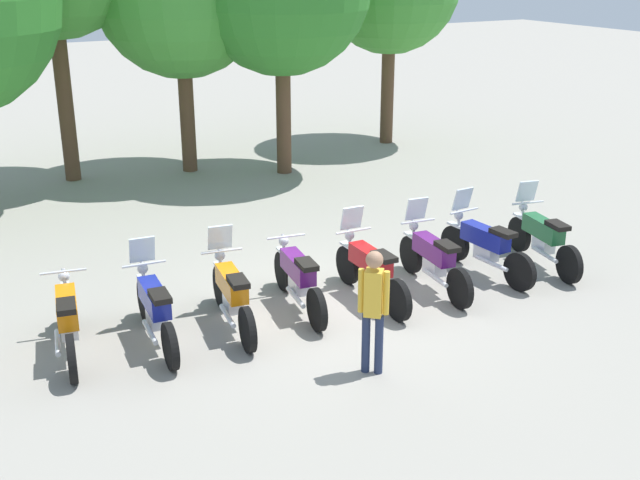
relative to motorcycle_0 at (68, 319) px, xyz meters
The scene contains 10 objects.
ground_plane 3.98m from the motorcycle_0, ahead, with size 80.00×80.00×0.00m, color gray.
motorcycle_0 is the anchor object (origin of this frame).
motorcycle_1 1.15m from the motorcycle_0, 12.65° to the right, with size 0.62×2.19×1.37m.
motorcycle_2 2.27m from the motorcycle_0, ahead, with size 0.68×2.18×1.37m.
motorcycle_3 3.38m from the motorcycle_0, ahead, with size 0.67×2.18×0.99m.
motorcycle_4 4.52m from the motorcycle_0, ahead, with size 0.62×2.19×1.37m.
motorcycle_5 5.65m from the motorcycle_0, ahead, with size 0.64×2.19×1.37m.
motorcycle_6 6.75m from the motorcycle_0, ahead, with size 0.62×2.19×1.37m.
motorcycle_7 7.90m from the motorcycle_0, ahead, with size 0.74×2.17×1.37m.
person_0 4.12m from the motorcycle_0, 35.95° to the right, with size 0.35×0.33×1.68m.
Camera 1 is at (-5.52, -9.65, 5.15)m, focal length 44.24 mm.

